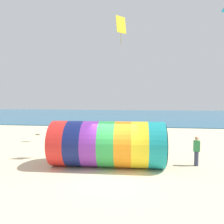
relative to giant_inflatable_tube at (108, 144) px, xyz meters
The scene contains 6 objects.
ground_plane 2.14m from the giant_inflatable_tube, 75.08° to the right, with size 120.00×120.00×0.00m, color beige.
sea 36.75m from the giant_inflatable_tube, 89.32° to the left, with size 120.00×40.00×0.10m, color #236084.
giant_inflatable_tube is the anchor object (origin of this frame).
kite_handler 5.14m from the giant_inflatable_tube, ahead, with size 0.39×0.27×1.71m.
kite_yellow_diamond 7.37m from the giant_inflatable_tube, 70.74° to the left, with size 0.63×0.62×1.77m.
bystander_near_water 5.90m from the giant_inflatable_tube, 110.97° to the left, with size 0.34×0.42×1.71m.
Camera 1 is at (1.41, -10.54, 3.92)m, focal length 35.00 mm.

